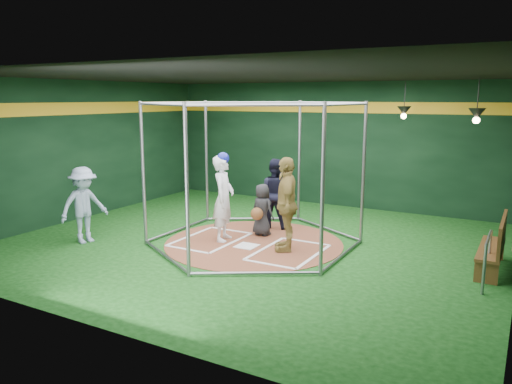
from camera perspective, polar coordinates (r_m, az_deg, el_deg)
The scene contains 15 objects.
room_shell at distance 10.37m, azimuth -0.25°, elevation 3.47°, with size 10.10×9.10×3.53m.
clay_disc at distance 10.73m, azimuth -0.26°, elevation -5.84°, with size 3.80×3.80×0.01m, color brown.
home_plate at distance 10.48m, azimuth -1.07°, elevation -6.18°, with size 0.43×0.43×0.01m, color white.
batter_box_left at distance 11.01m, azimuth -5.24°, elevation -5.39°, with size 1.17×1.77×0.01m.
batter_box_right at distance 10.10m, azimuth 3.77°, elevation -6.87°, with size 1.17×1.77×0.01m.
batting_cage at distance 10.40m, azimuth -0.27°, elevation 2.07°, with size 4.05×4.67×3.00m.
pendant_lamp_near at distance 12.88m, azimuth 16.56°, elevation 8.85°, with size 0.34×0.34×0.90m.
pendant_lamp_far at distance 11.01m, azimuth 23.91°, elevation 8.13°, with size 0.34×0.34×0.90m.
batter_figure at distance 10.73m, azimuth -3.74°, elevation -0.59°, with size 0.60×0.77×1.92m.
visitor_leopard at distance 10.03m, azimuth 3.51°, elevation -1.38°, with size 1.12×0.47×1.91m, color tan.
catcher_figure at distance 11.16m, azimuth 0.67°, elevation -2.07°, with size 0.63×0.63×1.17m.
umpire at distance 11.82m, azimuth 2.13°, elevation -0.14°, with size 0.80×0.63×1.65m, color black.
bystander_blue at distance 11.22m, azimuth -19.09°, elevation -1.42°, with size 1.06×0.61×1.64m, color #8D9FBA.
dugout_bench at distance 9.92m, azimuth 25.75°, elevation -5.36°, with size 0.39×1.68×0.98m.
steel_railing at distance 9.10m, azimuth 24.95°, elevation -6.30°, with size 0.05×0.98×0.84m.
Camera 1 is at (5.05, -8.96, 3.07)m, focal length 35.00 mm.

